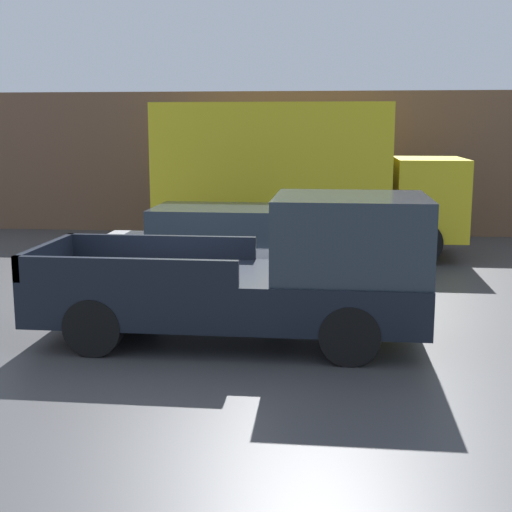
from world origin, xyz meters
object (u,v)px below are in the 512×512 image
delivery_truck (296,175)px  car (215,248)px  pickup_truck (268,274)px  newspaper_box (345,217)px

delivery_truck → car: bearing=-108.4°
car → pickup_truck: bearing=-67.6°
pickup_truck → car: pickup_truck is taller
car → delivery_truck: 4.26m
pickup_truck → car: bearing=112.4°
pickup_truck → newspaper_box: size_ratio=5.07×
delivery_truck → newspaper_box: bearing=67.6°
car → newspaper_box: 7.30m
car → delivery_truck: delivery_truck is taller
pickup_truck → car: size_ratio=1.25×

